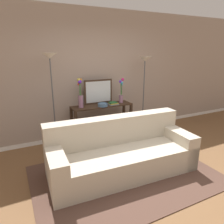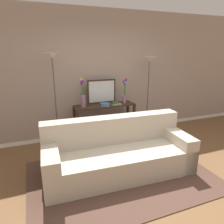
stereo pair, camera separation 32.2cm
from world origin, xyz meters
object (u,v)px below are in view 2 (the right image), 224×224
object	(u,v)px
vase_tall_flowers	(83,95)
fruit_bowl	(105,105)
floor_lamp_right	(149,74)
wall_mirror	(102,91)
console_table	(105,116)
book_stack	(116,104)
vase_short_flowers	(125,92)
couch	(118,154)
book_row_under_console	(90,139)
floor_lamp_left	(53,75)

from	to	relation	value
vase_tall_flowers	fruit_bowl	xyz separation A→B (m)	(0.44, -0.11, -0.21)
floor_lamp_right	wall_mirror	bearing A→B (deg)	167.63
console_table	floor_lamp_right	bearing A→B (deg)	-3.99
fruit_bowl	book_stack	distance (m)	0.26
floor_lamp_right	fruit_bowl	world-z (taller)	floor_lamp_right
vase_short_flowers	couch	bearing A→B (deg)	-118.55
console_table	floor_lamp_right	distance (m)	1.35
couch	book_stack	xyz separation A→B (m)	(0.47, 1.22, 0.52)
console_table	book_row_under_console	xyz separation A→B (m)	(-0.34, -0.00, -0.50)
wall_mirror	book_row_under_console	world-z (taller)	wall_mirror
book_row_under_console	console_table	bearing A→B (deg)	0.00
couch	vase_tall_flowers	bearing A→B (deg)	100.24
couch	floor_lamp_left	distance (m)	1.89
floor_lamp_right	fruit_bowl	size ratio (longest dim) A/B	8.77
floor_lamp_left	book_row_under_console	size ratio (longest dim) A/B	4.58
console_table	floor_lamp_right	size ratio (longest dim) A/B	0.73
floor_lamp_right	console_table	bearing A→B (deg)	176.01
wall_mirror	book_stack	world-z (taller)	wall_mirror
couch	floor_lamp_right	size ratio (longest dim) A/B	1.32
vase_short_flowers	fruit_bowl	world-z (taller)	vase_short_flowers
couch	wall_mirror	bearing A→B (deg)	81.15
floor_lamp_left	floor_lamp_right	size ratio (longest dim) A/B	1.05
vase_tall_flowers	fruit_bowl	bearing A→B (deg)	-14.16
floor_lamp_left	wall_mirror	bearing A→B (deg)	12.54
floor_lamp_left	fruit_bowl	world-z (taller)	floor_lamp_left
floor_lamp_left	vase_short_flowers	size ratio (longest dim) A/B	3.42
floor_lamp_right	book_stack	size ratio (longest dim) A/B	8.51
couch	floor_lamp_right	xyz separation A→B (m)	(1.27, 1.24, 1.11)
vase_tall_flowers	floor_lamp_left	bearing A→B (deg)	-173.33
console_table	vase_tall_flowers	size ratio (longest dim) A/B	2.20
wall_mirror	floor_lamp_right	bearing A→B (deg)	-12.37
floor_lamp_left	vase_short_flowers	world-z (taller)	floor_lamp_left
couch	book_row_under_console	bearing A→B (deg)	94.38
wall_mirror	book_row_under_console	distance (m)	1.08
console_table	vase_short_flowers	world-z (taller)	vase_short_flowers
couch	console_table	bearing A→B (deg)	79.65
floor_lamp_left	vase_short_flowers	bearing A→B (deg)	2.69
vase_tall_flowers	book_stack	bearing A→B (deg)	-7.22
vase_tall_flowers	wall_mirror	bearing A→B (deg)	19.25
couch	fruit_bowl	world-z (taller)	couch
console_table	floor_lamp_left	distance (m)	1.40
console_table	book_row_under_console	world-z (taller)	console_table
floor_lamp_right	vase_short_flowers	distance (m)	0.67
console_table	wall_mirror	size ratio (longest dim) A/B	2.06
floor_lamp_right	book_row_under_console	size ratio (longest dim) A/B	4.37
couch	console_table	xyz separation A→B (m)	(0.24, 1.31, 0.25)
fruit_bowl	book_row_under_console	size ratio (longest dim) A/B	0.50
floor_lamp_right	book_stack	world-z (taller)	floor_lamp_right
floor_lamp_left	wall_mirror	world-z (taller)	floor_lamp_left
floor_lamp_right	book_stack	distance (m)	1.00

